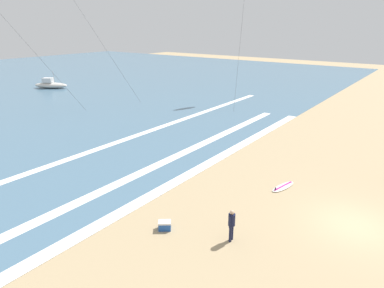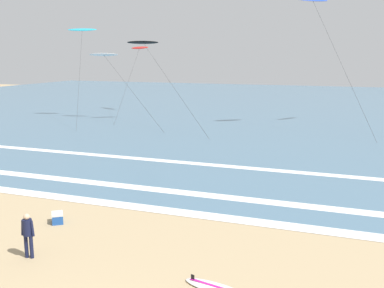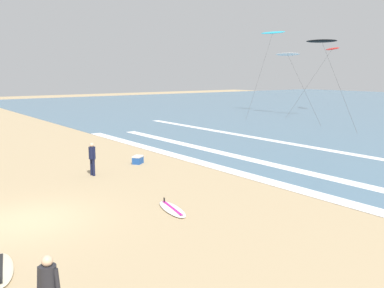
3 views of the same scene
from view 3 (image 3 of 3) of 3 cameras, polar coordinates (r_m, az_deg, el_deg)
ground_plane at (r=15.64m, az=-20.89°, el=-9.47°), size 160.00×160.00×0.00m
wave_foam_shoreline at (r=20.45m, az=8.62°, el=-4.50°), size 37.23×0.86×0.01m
wave_foam_mid_break at (r=22.32m, az=14.08°, el=-3.50°), size 36.11×0.82×0.01m
surfer_left_far at (r=8.83m, az=-18.46°, el=-17.65°), size 0.45×0.39×1.60m
surfer_left_near at (r=21.15m, az=-13.09°, el=-1.56°), size 0.51×0.32×1.60m
surfboard_near_water at (r=12.18m, az=-24.00°, el=-14.93°), size 2.18×1.05×0.25m
surfboard_left_pile at (r=15.69m, az=-2.64°, el=-8.60°), size 2.18×1.02×0.25m
kite_cyan_low_near at (r=53.97m, az=10.65°, el=14.25°), size 5.82×8.85×9.84m
kite_black_high_right at (r=48.76m, az=16.82°, el=12.87°), size 11.17×8.46×8.42m
kite_white_mid_center at (r=51.72m, az=12.57°, el=11.49°), size 11.16×6.44×7.20m
kite_red_far_right at (r=57.38m, az=18.07°, el=11.86°), size 3.84×11.63×8.03m
cooler_box at (r=23.60m, az=-7.19°, el=-2.07°), size 0.73×0.76×0.44m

